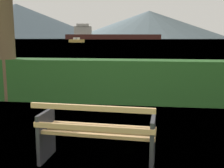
% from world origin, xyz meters
% --- Properties ---
extents(ground_plane, '(1400.00, 1400.00, 0.00)m').
position_xyz_m(ground_plane, '(0.00, 0.00, 0.00)').
color(ground_plane, '#567A38').
extents(water_surface, '(620.00, 620.00, 0.00)m').
position_xyz_m(water_surface, '(0.00, 308.96, 0.00)').
color(water_surface, '#7A99A8').
rests_on(water_surface, ground_plane).
extents(park_bench, '(1.56, 0.66, 0.87)m').
position_xyz_m(park_bench, '(-0.00, -0.06, 0.42)').
color(park_bench, tan).
rests_on(park_bench, ground_plane).
extents(hedge_row, '(9.92, 0.77, 1.10)m').
position_xyz_m(hedge_row, '(0.00, 3.55, 0.55)').
color(hedge_row, '#285B23').
rests_on(hedge_row, ground_plane).
extents(cargo_ship_large, '(104.02, 33.68, 16.53)m').
position_xyz_m(cargo_ship_large, '(-46.15, 295.13, 4.62)').
color(cargo_ship_large, '#471E19').
rests_on(cargo_ship_large, water_surface).
extents(tender_far, '(6.14, 4.21, 1.85)m').
position_xyz_m(tender_far, '(-25.34, 93.48, 0.68)').
color(tender_far, gold).
rests_on(tender_far, water_surface).
extents(distant_hills, '(908.73, 406.90, 77.57)m').
position_xyz_m(distant_hills, '(-126.57, 575.10, 34.09)').
color(distant_hills, slate).
rests_on(distant_hills, ground_plane).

